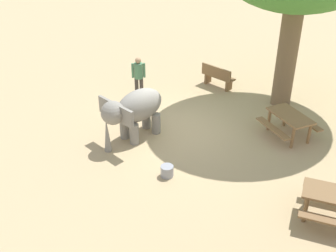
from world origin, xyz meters
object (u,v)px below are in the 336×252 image
object	(u,v)px
person_handler	(139,75)
feed_bucket	(167,171)
wooden_bench	(218,76)
picnic_table_near	(335,200)
picnic_table_far	(290,120)
elephant	(134,110)

from	to	relation	value
person_handler	feed_bucket	size ratio (longest dim) A/B	4.50
wooden_bench	feed_bucket	distance (m)	6.22
wooden_bench	picnic_table_near	distance (m)	7.86
person_handler	picnic_table_far	xyz separation A→B (m)	(-4.18, 3.79, -0.36)
picnic_table_near	picnic_table_far	bearing A→B (deg)	112.64
wooden_bench	feed_bucket	world-z (taller)	wooden_bench
person_handler	picnic_table_far	distance (m)	5.65
elephant	person_handler	xyz separation A→B (m)	(-0.60, -2.80, -0.06)
person_handler	wooden_bench	xyz separation A→B (m)	(-3.19, -0.30, -0.48)
person_handler	picnic_table_near	distance (m)	8.30
picnic_table_far	feed_bucket	size ratio (longest dim) A/B	4.89
picnic_table_near	wooden_bench	bearing A→B (deg)	125.75
elephant	picnic_table_far	size ratio (longest dim) A/B	1.24
picnic_table_far	picnic_table_near	bearing A→B (deg)	157.26
picnic_table_near	picnic_table_far	distance (m)	3.84
wooden_bench	picnic_table_far	size ratio (longest dim) A/B	0.79
elephant	person_handler	world-z (taller)	person_handler
person_handler	picnic_table_near	bearing A→B (deg)	32.89
wooden_bench	picnic_table_near	world-z (taller)	wooden_bench
elephant	person_handler	bearing A→B (deg)	-134.12
picnic_table_near	picnic_table_far	world-z (taller)	same
elephant	wooden_bench	xyz separation A→B (m)	(-3.79, -3.10, -0.54)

